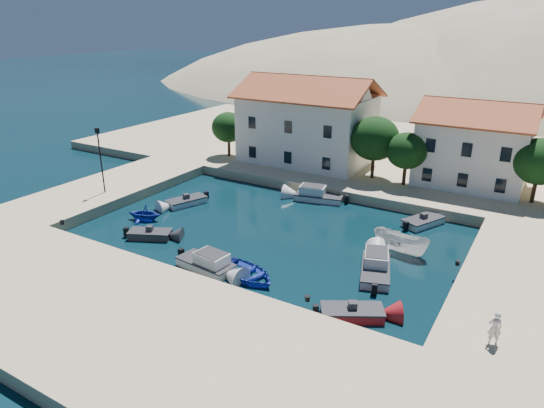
{
  "coord_description": "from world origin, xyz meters",
  "views": [
    {
      "loc": [
        18.88,
        -21.44,
        16.57
      ],
      "look_at": [
        -0.69,
        11.26,
        2.0
      ],
      "focal_mm": 32.0,
      "sensor_mm": 36.0,
      "label": 1
    }
  ],
  "objects_px": {
    "lamppost": "(100,154)",
    "building_mid": "(474,142)",
    "cabin_cruiser_south": "(206,263)",
    "boat_east": "(400,252)",
    "pedestrian": "(495,328)",
    "cabin_cruiser_east": "(376,268)",
    "rowboat_south": "(247,277)",
    "building_left": "(307,119)"
  },
  "relations": [
    {
      "from": "cabin_cruiser_south",
      "to": "boat_east",
      "type": "height_order",
      "value": "cabin_cruiser_south"
    },
    {
      "from": "cabin_cruiser_south",
      "to": "cabin_cruiser_east",
      "type": "bearing_deg",
      "value": 33.73
    },
    {
      "from": "building_mid",
      "to": "rowboat_south",
      "type": "distance_m",
      "value": 28.42
    },
    {
      "from": "building_left",
      "to": "boat_east",
      "type": "distance_m",
      "value": 23.54
    },
    {
      "from": "rowboat_south",
      "to": "building_left",
      "type": "bearing_deg",
      "value": 34.36
    },
    {
      "from": "cabin_cruiser_south",
      "to": "boat_east",
      "type": "relative_size",
      "value": 1.0
    },
    {
      "from": "rowboat_south",
      "to": "cabin_cruiser_east",
      "type": "bearing_deg",
      "value": -40.36
    },
    {
      "from": "boat_east",
      "to": "pedestrian",
      "type": "height_order",
      "value": "pedestrian"
    },
    {
      "from": "building_left",
      "to": "rowboat_south",
      "type": "bearing_deg",
      "value": -71.6
    },
    {
      "from": "lamppost",
      "to": "cabin_cruiser_east",
      "type": "bearing_deg",
      "value": -0.63
    },
    {
      "from": "cabin_cruiser_east",
      "to": "pedestrian",
      "type": "height_order",
      "value": "pedestrian"
    },
    {
      "from": "lamppost",
      "to": "pedestrian",
      "type": "xyz_separation_m",
      "value": [
        35.46,
        -5.91,
        -2.81
      ]
    },
    {
      "from": "lamppost",
      "to": "pedestrian",
      "type": "distance_m",
      "value": 36.06
    },
    {
      "from": "building_mid",
      "to": "cabin_cruiser_east",
      "type": "distance_m",
      "value": 21.93
    },
    {
      "from": "building_mid",
      "to": "cabin_cruiser_south",
      "type": "bearing_deg",
      "value": -115.57
    },
    {
      "from": "lamppost",
      "to": "building_left",
      "type": "bearing_deg",
      "value": 60.1
    },
    {
      "from": "cabin_cruiser_south",
      "to": "pedestrian",
      "type": "height_order",
      "value": "pedestrian"
    },
    {
      "from": "building_mid",
      "to": "cabin_cruiser_south",
      "type": "xyz_separation_m",
      "value": [
        -12.78,
        -26.71,
        -4.75
      ]
    },
    {
      "from": "cabin_cruiser_east",
      "to": "pedestrian",
      "type": "relative_size",
      "value": 2.69
    },
    {
      "from": "boat_east",
      "to": "building_left",
      "type": "bearing_deg",
      "value": 55.26
    },
    {
      "from": "lamppost",
      "to": "cabin_cruiser_east",
      "type": "xyz_separation_m",
      "value": [
        27.29,
        -0.3,
        -4.28
      ]
    },
    {
      "from": "lamppost",
      "to": "pedestrian",
      "type": "height_order",
      "value": "lamppost"
    },
    {
      "from": "cabin_cruiser_south",
      "to": "boat_east",
      "type": "distance_m",
      "value": 14.7
    },
    {
      "from": "building_mid",
      "to": "cabin_cruiser_south",
      "type": "relative_size",
      "value": 2.32
    },
    {
      "from": "building_mid",
      "to": "cabin_cruiser_south",
      "type": "height_order",
      "value": "building_mid"
    },
    {
      "from": "cabin_cruiser_east",
      "to": "rowboat_south",
      "type": "bearing_deg",
      "value": 105.46
    },
    {
      "from": "cabin_cruiser_south",
      "to": "rowboat_south",
      "type": "distance_m",
      "value": 3.25
    },
    {
      "from": "boat_east",
      "to": "lamppost",
      "type": "bearing_deg",
      "value": 108.06
    },
    {
      "from": "boat_east",
      "to": "cabin_cruiser_south",
      "type": "bearing_deg",
      "value": 141.28
    },
    {
      "from": "lamppost",
      "to": "boat_east",
      "type": "xyz_separation_m",
      "value": [
        27.73,
        4.01,
        -4.75
      ]
    },
    {
      "from": "lamppost",
      "to": "building_mid",
      "type": "bearing_deg",
      "value": 35.45
    },
    {
      "from": "lamppost",
      "to": "cabin_cruiser_south",
      "type": "distance_m",
      "value": 18.18
    },
    {
      "from": "lamppost",
      "to": "pedestrian",
      "type": "bearing_deg",
      "value": -9.45
    },
    {
      "from": "building_mid",
      "to": "lamppost",
      "type": "height_order",
      "value": "building_mid"
    },
    {
      "from": "building_left",
      "to": "boat_east",
      "type": "bearing_deg",
      "value": -44.57
    },
    {
      "from": "rowboat_south",
      "to": "cabin_cruiser_east",
      "type": "relative_size",
      "value": 0.94
    },
    {
      "from": "lamppost",
      "to": "boat_east",
      "type": "distance_m",
      "value": 28.42
    },
    {
      "from": "building_mid",
      "to": "pedestrian",
      "type": "bearing_deg",
      "value": -77.5
    },
    {
      "from": "cabin_cruiser_east",
      "to": "pedestrian",
      "type": "bearing_deg",
      "value": -142.67
    },
    {
      "from": "building_left",
      "to": "cabin_cruiser_south",
      "type": "bearing_deg",
      "value": -78.53
    },
    {
      "from": "cabin_cruiser_east",
      "to": "pedestrian",
      "type": "distance_m",
      "value": 10.02
    },
    {
      "from": "cabin_cruiser_east",
      "to": "boat_east",
      "type": "relative_size",
      "value": 1.12
    }
  ]
}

